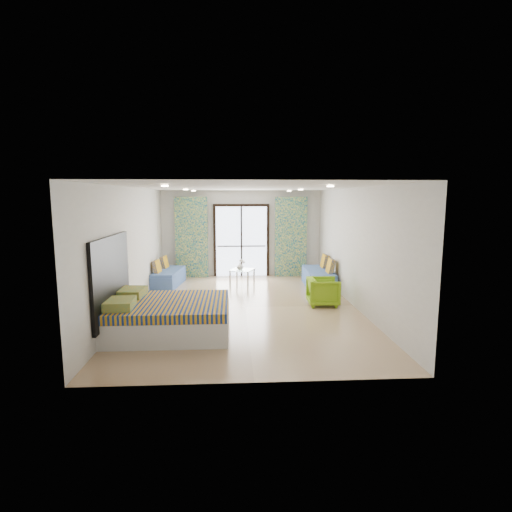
{
  "coord_description": "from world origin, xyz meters",
  "views": [
    {
      "loc": [
        -0.28,
        -8.83,
        2.48
      ],
      "look_at": [
        0.26,
        0.2,
        1.15
      ],
      "focal_mm": 28.0,
      "sensor_mm": 36.0,
      "label": 1
    }
  ],
  "objects": [
    {
      "name": "headboard",
      "position": [
        -2.46,
        -1.65,
        1.05
      ],
      "size": [
        0.06,
        2.1,
        1.5
      ],
      "primitive_type": "cube",
      "color": "black",
      "rests_on": "floor"
    },
    {
      "name": "floor",
      "position": [
        0.0,
        0.0,
        0.0
      ],
      "size": [
        5.0,
        7.5,
        0.01
      ],
      "primitive_type": null,
      "color": "tan",
      "rests_on": "ground"
    },
    {
      "name": "daybed_left",
      "position": [
        -2.11,
        2.42,
        0.25
      ],
      "size": [
        0.79,
        1.66,
        0.79
      ],
      "rotation": [
        0.0,
        0.0,
        -0.11
      ],
      "color": "#4463A2",
      "rests_on": "floor"
    },
    {
      "name": "ceiling",
      "position": [
        0.0,
        0.0,
        2.7
      ],
      "size": [
        5.0,
        7.5,
        0.01
      ],
      "primitive_type": null,
      "color": "silver",
      "rests_on": "ground"
    },
    {
      "name": "vase",
      "position": [
        -0.07,
        2.54,
        0.51
      ],
      "size": [
        0.26,
        0.26,
        0.2
      ],
      "primitive_type": "imported",
      "rotation": [
        0.0,
        0.0,
        0.37
      ],
      "color": "white",
      "rests_on": "coffee_table"
    },
    {
      "name": "downlight_e",
      "position": [
        -1.4,
        3.0,
        2.67
      ],
      "size": [
        0.12,
        0.12,
        0.02
      ],
      "primitive_type": "cylinder",
      "color": "#FFE0B2",
      "rests_on": "ceiling"
    },
    {
      "name": "downlight_f",
      "position": [
        1.4,
        3.0,
        2.67
      ],
      "size": [
        0.12,
        0.12,
        0.02
      ],
      "primitive_type": "cylinder",
      "color": "#FFE0B2",
      "rests_on": "ceiling"
    },
    {
      "name": "switch_plate",
      "position": [
        -2.47,
        -0.4,
        1.05
      ],
      "size": [
        0.02,
        0.1,
        0.1
      ],
      "primitive_type": "cube",
      "color": "silver",
      "rests_on": "wall_left"
    },
    {
      "name": "wall_left",
      "position": [
        -2.5,
        0.0,
        1.35
      ],
      "size": [
        0.01,
        7.5,
        2.7
      ],
      "primitive_type": null,
      "color": "silver",
      "rests_on": "ground"
    },
    {
      "name": "armchair",
      "position": [
        1.81,
        0.08,
        0.35
      ],
      "size": [
        0.66,
        0.71,
        0.7
      ],
      "primitive_type": "imported",
      "rotation": [
        0.0,
        0.0,
        1.53
      ],
      "color": "#7AAF16",
      "rests_on": "floor"
    },
    {
      "name": "wall_right",
      "position": [
        2.5,
        0.0,
        1.35
      ],
      "size": [
        0.01,
        7.5,
        2.7
      ],
      "primitive_type": null,
      "color": "silver",
      "rests_on": "ground"
    },
    {
      "name": "curtain_right",
      "position": [
        1.55,
        3.57,
        1.25
      ],
      "size": [
        1.0,
        0.1,
        2.5
      ],
      "primitive_type": "cube",
      "color": "silver",
      "rests_on": "floor"
    },
    {
      "name": "curtain_left",
      "position": [
        -1.55,
        3.57,
        1.25
      ],
      "size": [
        1.0,
        0.1,
        2.5
      ],
      "primitive_type": "cube",
      "color": "silver",
      "rests_on": "floor"
    },
    {
      "name": "daybed_right",
      "position": [
        2.12,
        1.95,
        0.27
      ],
      "size": [
        0.74,
        1.78,
        0.87
      ],
      "rotation": [
        0.0,
        0.0,
        -0.03
      ],
      "color": "#4463A2",
      "rests_on": "floor"
    },
    {
      "name": "downlight_a",
      "position": [
        -1.4,
        -2.0,
        2.67
      ],
      "size": [
        0.12,
        0.12,
        0.02
      ],
      "primitive_type": "cylinder",
      "color": "#FFE0B2",
      "rests_on": "ceiling"
    },
    {
      "name": "coffee_table",
      "position": [
        -0.01,
        2.58,
        0.37
      ],
      "size": [
        0.81,
        0.81,
        0.72
      ],
      "rotation": [
        0.0,
        0.0,
        -0.38
      ],
      "color": "silver",
      "rests_on": "floor"
    },
    {
      "name": "downlight_c",
      "position": [
        -1.4,
        1.0,
        2.67
      ],
      "size": [
        0.12,
        0.12,
        0.02
      ],
      "primitive_type": "cylinder",
      "color": "#FFE0B2",
      "rests_on": "ceiling"
    },
    {
      "name": "balcony_door",
      "position": [
        0.0,
        3.72,
        1.26
      ],
      "size": [
        1.76,
        0.08,
        2.28
      ],
      "color": "black",
      "rests_on": "floor"
    },
    {
      "name": "wall_back",
      "position": [
        0.0,
        3.75,
        1.35
      ],
      "size": [
        5.0,
        0.01,
        2.7
      ],
      "primitive_type": null,
      "color": "silver",
      "rests_on": "ground"
    },
    {
      "name": "bed",
      "position": [
        -1.48,
        -1.65,
        0.31
      ],
      "size": [
        2.17,
        1.77,
        0.75
      ],
      "color": "silver",
      "rests_on": "floor"
    },
    {
      "name": "downlight_b",
      "position": [
        1.4,
        -2.0,
        2.67
      ],
      "size": [
        0.12,
        0.12,
        0.02
      ],
      "primitive_type": "cylinder",
      "color": "#FFE0B2",
      "rests_on": "ceiling"
    },
    {
      "name": "balcony_rail",
      "position": [
        0.0,
        3.73,
        0.95
      ],
      "size": [
        1.52,
        0.03,
        0.04
      ],
      "primitive_type": "cube",
      "color": "#595451",
      "rests_on": "balcony_door"
    },
    {
      "name": "wall_front",
      "position": [
        0.0,
        -3.75,
        1.35
      ],
      "size": [
        5.0,
        0.01,
        2.7
      ],
      "primitive_type": null,
      "color": "silver",
      "rests_on": "ground"
    },
    {
      "name": "downlight_d",
      "position": [
        1.4,
        1.0,
        2.67
      ],
      "size": [
        0.12,
        0.12,
        0.02
      ],
      "primitive_type": "cylinder",
      "color": "#FFE0B2",
      "rests_on": "ceiling"
    }
  ]
}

